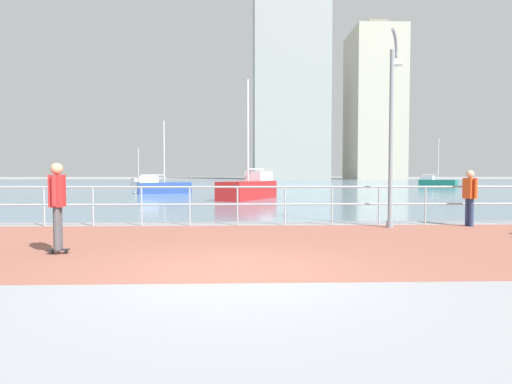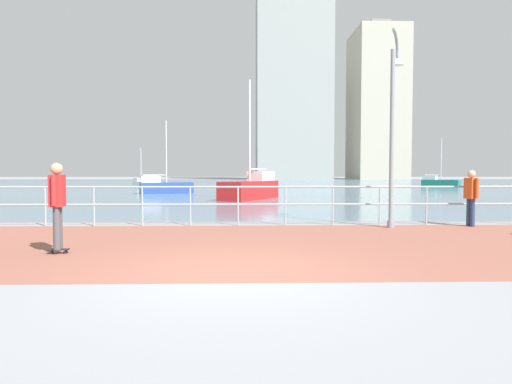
# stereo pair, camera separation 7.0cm
# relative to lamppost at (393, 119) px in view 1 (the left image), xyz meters

# --- Properties ---
(ground) EXTENTS (220.00, 220.00, 0.00)m
(ground) POSITION_rel_lamppost_xyz_m (-4.41, 34.44, -3.09)
(ground) COLOR gray
(brick_paving) EXTENTS (28.00, 6.63, 0.01)m
(brick_paving) POSITION_rel_lamppost_xyz_m (-4.41, -2.85, -3.08)
(brick_paving) COLOR #935647
(brick_paving) RESTS_ON ground
(harbor_water) EXTENTS (180.00, 88.00, 0.00)m
(harbor_water) POSITION_rel_lamppost_xyz_m (-4.41, 45.47, -3.09)
(harbor_water) COLOR slate
(harbor_water) RESTS_ON ground
(waterfront_railing) EXTENTS (25.25, 0.06, 1.17)m
(waterfront_railing) POSITION_rel_lamppost_xyz_m (-4.41, 0.47, -2.28)
(waterfront_railing) COLOR #9EADB7
(waterfront_railing) RESTS_ON ground
(lamppost) EXTENTS (0.56, 0.74, 5.58)m
(lamppost) POSITION_rel_lamppost_xyz_m (0.00, 0.00, 0.00)
(lamppost) COLOR gray
(lamppost) RESTS_ON ground
(skateboarder) EXTENTS (0.41, 0.56, 1.75)m
(skateboarder) POSITION_rel_lamppost_xyz_m (-7.80, -3.85, -2.04)
(skateboarder) COLOR black
(skateboarder) RESTS_ON ground
(bystander) EXTENTS (0.30, 0.56, 1.63)m
(bystander) POSITION_rel_lamppost_xyz_m (2.34, 0.12, -2.13)
(bystander) COLOR navy
(bystander) RESTS_ON ground
(sailboat_white) EXTENTS (2.37, 2.97, 4.14)m
(sailboat_white) POSITION_rel_lamppost_xyz_m (-15.08, 33.05, -2.69)
(sailboat_white) COLOR white
(sailboat_white) RESTS_ON ground
(sailboat_teal) EXTENTS (4.03, 2.32, 5.41)m
(sailboat_teal) POSITION_rel_lamppost_xyz_m (-10.19, 20.04, -2.57)
(sailboat_teal) COLOR #284799
(sailboat_teal) RESTS_ON ground
(sailboat_gray) EXTENTS (3.67, 5.09, 6.95)m
(sailboat_gray) POSITION_rel_lamppost_xyz_m (-3.85, 13.23, -2.42)
(sailboat_gray) COLOR #B21E1E
(sailboat_gray) RESTS_ON ground
(sailboat_navy) EXTENTS (3.57, 3.31, 5.23)m
(sailboat_navy) POSITION_rel_lamppost_xyz_m (16.46, 33.11, -2.59)
(sailboat_navy) COLOR #197266
(sailboat_navy) RESTS_ON ground
(tower_brick) EXTENTS (16.49, 16.30, 44.64)m
(tower_brick) POSITION_rel_lamppost_xyz_m (6.71, 88.40, 18.40)
(tower_brick) COLOR #939993
(tower_brick) RESTS_ON ground
(tower_beige) EXTENTS (11.50, 14.65, 36.95)m
(tower_beige) POSITION_rel_lamppost_xyz_m (27.31, 90.80, 14.56)
(tower_beige) COLOR #B2AD99
(tower_beige) RESTS_ON ground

